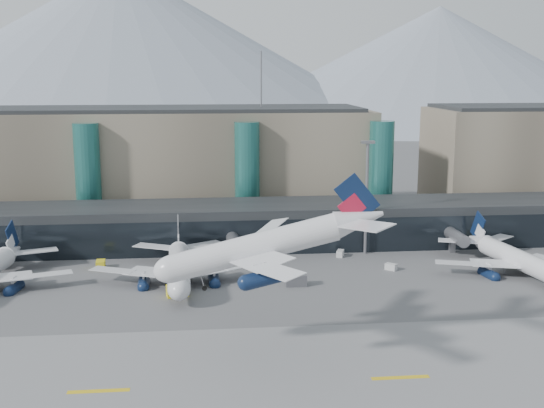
{
  "coord_description": "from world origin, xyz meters",
  "views": [
    {
      "loc": [
        -5.72,
        -98.54,
        40.77
      ],
      "look_at": [
        7.23,
        32.0,
        15.01
      ],
      "focal_mm": 45.0,
      "sensor_mm": 36.0,
      "label": 1
    }
  ],
  "objects_px": {
    "jet_parked_mid": "(179,258)",
    "veh_c": "(296,280)",
    "jet_parked_right": "(509,250)",
    "veh_e": "(515,261)",
    "lightmast_mid": "(367,191)",
    "veh_g": "(391,267)",
    "veh_d": "(340,253)",
    "veh_h": "(177,291)",
    "hero_jet": "(277,237)",
    "veh_b": "(101,264)"
  },
  "relations": [
    {
      "from": "jet_parked_mid",
      "to": "veh_e",
      "type": "xyz_separation_m",
      "value": [
        71.06,
        3.41,
        -3.57
      ]
    },
    {
      "from": "jet_parked_mid",
      "to": "veh_c",
      "type": "relative_size",
      "value": 9.04
    },
    {
      "from": "veh_c",
      "to": "lightmast_mid",
      "type": "bearing_deg",
      "value": 50.15
    },
    {
      "from": "lightmast_mid",
      "to": "veh_c",
      "type": "bearing_deg",
      "value": -130.57
    },
    {
      "from": "jet_parked_mid",
      "to": "veh_g",
      "type": "distance_m",
      "value": 43.86
    },
    {
      "from": "veh_c",
      "to": "veh_d",
      "type": "xyz_separation_m",
      "value": [
        12.6,
        19.83,
        -0.4
      ]
    },
    {
      "from": "hero_jet",
      "to": "jet_parked_right",
      "type": "distance_m",
      "value": 66.53
    },
    {
      "from": "hero_jet",
      "to": "veh_b",
      "type": "relative_size",
      "value": 11.99
    },
    {
      "from": "jet_parked_mid",
      "to": "hero_jet",
      "type": "bearing_deg",
      "value": -160.4
    },
    {
      "from": "veh_d",
      "to": "veh_h",
      "type": "distance_m",
      "value": 42.49
    },
    {
      "from": "veh_e",
      "to": "veh_g",
      "type": "bearing_deg",
      "value": 178.1
    },
    {
      "from": "veh_c",
      "to": "veh_g",
      "type": "bearing_deg",
      "value": 22.76
    },
    {
      "from": "jet_parked_right",
      "to": "lightmast_mid",
      "type": "bearing_deg",
      "value": 50.81
    },
    {
      "from": "jet_parked_right",
      "to": "veh_g",
      "type": "relative_size",
      "value": 15.11
    },
    {
      "from": "jet_parked_mid",
      "to": "veh_e",
      "type": "bearing_deg",
      "value": -89.36
    },
    {
      "from": "lightmast_mid",
      "to": "veh_d",
      "type": "relative_size",
      "value": 10.2
    },
    {
      "from": "veh_b",
      "to": "veh_d",
      "type": "xyz_separation_m",
      "value": [
        51.84,
        4.09,
        -0.12
      ]
    },
    {
      "from": "jet_parked_right",
      "to": "veh_b",
      "type": "bearing_deg",
      "value": 74.77
    },
    {
      "from": "veh_b",
      "to": "veh_d",
      "type": "height_order",
      "value": "veh_b"
    },
    {
      "from": "veh_d",
      "to": "jet_parked_mid",
      "type": "bearing_deg",
      "value": 132.75
    },
    {
      "from": "lightmast_mid",
      "to": "veh_g",
      "type": "height_order",
      "value": "lightmast_mid"
    },
    {
      "from": "hero_jet",
      "to": "veh_d",
      "type": "distance_m",
      "value": 58.37
    },
    {
      "from": "veh_e",
      "to": "veh_h",
      "type": "distance_m",
      "value": 72.35
    },
    {
      "from": "hero_jet",
      "to": "veh_h",
      "type": "xyz_separation_m",
      "value": [
        -15.35,
        28.28,
        -16.77
      ]
    },
    {
      "from": "lightmast_mid",
      "to": "veh_e",
      "type": "xyz_separation_m",
      "value": [
        29.8,
        -12.11,
        -13.55
      ]
    },
    {
      "from": "jet_parked_mid",
      "to": "veh_c",
      "type": "xyz_separation_m",
      "value": [
        22.57,
        -6.31,
        -3.32
      ]
    },
    {
      "from": "jet_parked_mid",
      "to": "veh_e",
      "type": "distance_m",
      "value": 71.23
    },
    {
      "from": "lightmast_mid",
      "to": "veh_h",
      "type": "relative_size",
      "value": 6.58
    },
    {
      "from": "jet_parked_mid",
      "to": "veh_g",
      "type": "xyz_separation_m",
      "value": [
        43.64,
        2.22,
        -3.76
      ]
    },
    {
      "from": "jet_parked_mid",
      "to": "veh_b",
      "type": "height_order",
      "value": "jet_parked_mid"
    },
    {
      "from": "veh_h",
      "to": "hero_jet",
      "type": "bearing_deg",
      "value": -73.97
    },
    {
      "from": "jet_parked_right",
      "to": "veh_e",
      "type": "relative_size",
      "value": 11.41
    },
    {
      "from": "hero_jet",
      "to": "veh_c",
      "type": "bearing_deg",
      "value": 80.46
    },
    {
      "from": "veh_g",
      "to": "veh_h",
      "type": "xyz_separation_m",
      "value": [
        -43.6,
        -12.6,
        0.4
      ]
    },
    {
      "from": "veh_c",
      "to": "veh_d",
      "type": "height_order",
      "value": "veh_c"
    },
    {
      "from": "veh_c",
      "to": "veh_g",
      "type": "xyz_separation_m",
      "value": [
        21.07,
        8.53,
        -0.45
      ]
    },
    {
      "from": "jet_parked_mid",
      "to": "jet_parked_right",
      "type": "relative_size",
      "value": 1.05
    },
    {
      "from": "hero_jet",
      "to": "jet_parked_right",
      "type": "xyz_separation_m",
      "value": [
        52.48,
        38.58,
        -13.58
      ]
    },
    {
      "from": "veh_c",
      "to": "veh_h",
      "type": "relative_size",
      "value": 1.04
    },
    {
      "from": "hero_jet",
      "to": "veh_b",
      "type": "height_order",
      "value": "hero_jet"
    },
    {
      "from": "jet_parked_right",
      "to": "veh_b",
      "type": "height_order",
      "value": "jet_parked_right"
    },
    {
      "from": "lightmast_mid",
      "to": "veh_c",
      "type": "height_order",
      "value": "lightmast_mid"
    },
    {
      "from": "lightmast_mid",
      "to": "veh_b",
      "type": "height_order",
      "value": "lightmast_mid"
    },
    {
      "from": "veh_c",
      "to": "veh_d",
      "type": "distance_m",
      "value": 23.5
    },
    {
      "from": "veh_d",
      "to": "veh_g",
      "type": "distance_m",
      "value": 14.12
    },
    {
      "from": "jet_parked_mid",
      "to": "veh_c",
      "type": "height_order",
      "value": "jet_parked_mid"
    },
    {
      "from": "jet_parked_mid",
      "to": "jet_parked_right",
      "type": "bearing_deg",
      "value": -92.17
    },
    {
      "from": "veh_c",
      "to": "jet_parked_right",
      "type": "bearing_deg",
      "value": 8.56
    },
    {
      "from": "jet_parked_right",
      "to": "veh_c",
      "type": "relative_size",
      "value": 8.65
    },
    {
      "from": "veh_d",
      "to": "lightmast_mid",
      "type": "bearing_deg",
      "value": -50.1
    }
  ]
}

